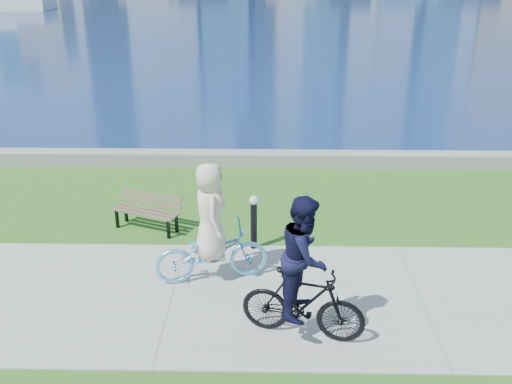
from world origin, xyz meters
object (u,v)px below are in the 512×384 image
at_px(park_bench, 148,209).
at_px(cyclist_man, 304,281).
at_px(cyclist_woman, 211,238).
at_px(bollard_lamp, 254,219).

distance_m(park_bench, cyclist_man, 4.53).
bearing_deg(cyclist_woman, bollard_lamp, -44.42).
height_order(cyclist_woman, cyclist_man, cyclist_man).
bearing_deg(cyclist_woman, park_bench, 23.92).
distance_m(cyclist_woman, cyclist_man, 2.10).
distance_m(bollard_lamp, cyclist_woman, 1.32).
bearing_deg(park_bench, bollard_lamp, 1.02).
height_order(park_bench, cyclist_man, cyclist_man).
bearing_deg(park_bench, cyclist_woman, -31.12).
relative_size(park_bench, bollard_lamp, 1.34).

